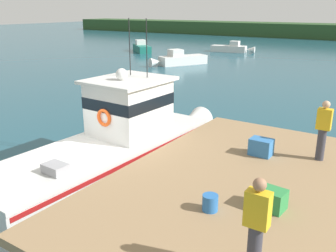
# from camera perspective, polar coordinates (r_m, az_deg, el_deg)

# --- Properties ---
(ground_plane) EXTENTS (200.00, 200.00, 0.00)m
(ground_plane) POSITION_cam_1_polar(r_m,az_deg,el_deg) (11.86, -10.51, -8.06)
(ground_plane) COLOR #1E4C5B
(dock) EXTENTS (6.00, 9.00, 1.20)m
(dock) POSITION_cam_1_polar(r_m,az_deg,el_deg) (9.02, 12.13, -9.23)
(dock) COLOR #4C3D2D
(dock) RESTS_ON ground
(main_fishing_boat) EXTENTS (2.86, 9.87, 4.80)m
(main_fishing_boat) POSITION_cam_1_polar(r_m,az_deg,el_deg) (11.75, -7.85, -2.82)
(main_fishing_boat) COLOR silver
(main_fishing_boat) RESTS_ON ground
(crate_stack_mid_dock) EXTENTS (0.61, 0.45, 0.47)m
(crate_stack_mid_dock) POSITION_cam_1_polar(r_m,az_deg,el_deg) (10.56, 14.15, -3.15)
(crate_stack_mid_dock) COLOR #3370B2
(crate_stack_mid_dock) RESTS_ON dock
(crate_single_by_cleat) EXTENTS (0.64, 0.50, 0.43)m
(crate_single_by_cleat) POSITION_cam_1_polar(r_m,az_deg,el_deg) (7.92, 15.47, -10.76)
(crate_single_by_cleat) COLOR #2D8442
(crate_single_by_cleat) RESTS_ON dock
(bait_bucket) EXTENTS (0.32, 0.32, 0.34)m
(bait_bucket) POSITION_cam_1_polar(r_m,az_deg,el_deg) (7.64, 6.52, -11.67)
(bait_bucket) COLOR #2866B2
(bait_bucket) RESTS_ON dock
(deckhand_by_the_boat) EXTENTS (0.36, 0.22, 1.63)m
(deckhand_by_the_boat) POSITION_cam_1_polar(r_m,az_deg,el_deg) (10.54, 22.78, -0.47)
(deckhand_by_the_boat) COLOR #383842
(deckhand_by_the_boat) RESTS_ON dock
(deckhand_further_back) EXTENTS (0.36, 0.22, 1.63)m
(deckhand_further_back) POSITION_cam_1_polar(r_m,az_deg,el_deg) (5.77, 13.45, -14.75)
(deckhand_further_back) COLOR #383842
(deckhand_further_back) RESTS_ON dock
(moored_boat_far_right) EXTENTS (3.72, 5.50, 1.44)m
(moored_boat_far_right) POSITION_cam_1_polar(r_m,az_deg,el_deg) (34.88, 1.74, 10.21)
(moored_boat_far_right) COLOR silver
(moored_boat_far_right) RESTS_ON ground
(moored_boat_far_left) EXTENTS (4.79, 4.34, 1.37)m
(moored_boat_far_left) POSITION_cam_1_polar(r_m,az_deg,el_deg) (45.72, -4.15, 11.96)
(moored_boat_far_left) COLOR #196B5B
(moored_boat_far_left) RESTS_ON ground
(moored_boat_mid_harbor) EXTENTS (5.26, 2.03, 1.31)m
(moored_boat_mid_harbor) POSITION_cam_1_polar(r_m,az_deg,el_deg) (45.72, 9.80, 11.72)
(moored_boat_mid_harbor) COLOR silver
(moored_boat_mid_harbor) RESTS_ON ground
(mooring_buoy_outer) EXTENTS (0.43, 0.43, 0.43)m
(mooring_buoy_outer) POSITION_cam_1_polar(r_m,az_deg,el_deg) (28.80, -6.18, 7.93)
(mooring_buoy_outer) COLOR silver
(mooring_buoy_outer) RESTS_ON ground
(mooring_buoy_inshore) EXTENTS (0.38, 0.38, 0.38)m
(mooring_buoy_inshore) POSITION_cam_1_polar(r_m,az_deg,el_deg) (19.56, -1.55, 3.24)
(mooring_buoy_inshore) COLOR silver
(mooring_buoy_inshore) RESTS_ON ground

